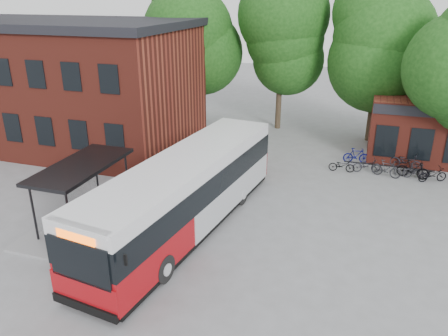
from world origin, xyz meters
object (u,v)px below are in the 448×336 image
(bicycle_4, at_px, (406,161))
(bicycle_6, at_px, (433,175))
(bicycle_3, at_px, (386,169))
(city_bus, at_px, (186,194))
(bicycle_2, at_px, (367,165))
(bus_shelter, at_px, (84,193))
(bicycle_5, at_px, (413,169))
(bicycle_0, at_px, (342,165))
(bicycle_7, at_px, (416,171))
(bicycle_1, at_px, (356,155))

(bicycle_4, distance_m, bicycle_6, 2.11)
(bicycle_3, relative_size, bicycle_4, 0.88)
(city_bus, relative_size, bicycle_2, 8.04)
(bus_shelter, bearing_deg, bicycle_5, 34.49)
(bicycle_0, distance_m, bicycle_7, 4.21)
(bicycle_1, relative_size, bicycle_7, 1.09)
(bicycle_3, relative_size, bicycle_5, 0.94)
(bicycle_1, height_order, bicycle_7, bicycle_1)
(bus_shelter, relative_size, bicycle_1, 4.29)
(city_bus, relative_size, bicycle_6, 8.05)
(bicycle_1, height_order, bicycle_6, bicycle_1)
(bus_shelter, height_order, bicycle_2, bus_shelter)
(city_bus, xyz_separation_m, bicycle_3, (8.83, 9.27, -1.22))
(bus_shelter, relative_size, bicycle_5, 3.87)
(bicycle_6, bearing_deg, bicycle_2, 60.33)
(bus_shelter, height_order, bicycle_4, bus_shelter)
(bicycle_0, height_order, bicycle_3, bicycle_3)
(bus_shelter, height_order, bicycle_6, bus_shelter)
(bicycle_6, bearing_deg, bicycle_7, 45.70)
(bicycle_3, bearing_deg, bicycle_7, -61.98)
(bicycle_2, distance_m, bicycle_5, 2.59)
(bus_shelter, xyz_separation_m, city_bus, (4.83, 0.82, 0.27))
(bicycle_3, bearing_deg, bicycle_0, 104.75)
(bicycle_1, xyz_separation_m, bicycle_4, (2.96, -0.14, 0.01))
(bicycle_0, distance_m, bicycle_3, 2.56)
(bicycle_3, bearing_deg, bicycle_1, 59.40)
(bicycle_3, relative_size, bicycle_6, 1.00)
(bicycle_0, xyz_separation_m, bicycle_4, (3.72, 1.68, 0.10))
(bicycle_3, bearing_deg, bicycle_2, 84.98)
(bus_shelter, bearing_deg, bicycle_3, 36.47)
(city_bus, distance_m, bicycle_5, 14.10)
(bicycle_1, height_order, bicycle_3, bicycle_3)
(bicycle_2, bearing_deg, bicycle_7, -105.76)
(city_bus, xyz_separation_m, bicycle_7, (10.45, 9.65, -1.27))
(bicycle_0, bearing_deg, bicycle_1, -25.82)
(bicycle_3, height_order, bicycle_6, bicycle_3)
(bus_shelter, distance_m, bicycle_7, 18.55)
(bicycle_0, height_order, bicycle_2, bicycle_2)
(bus_shelter, relative_size, bicycle_4, 3.65)
(bicycle_3, bearing_deg, bicycle_4, -19.80)
(city_bus, bearing_deg, bicycle_7, 50.18)
(bicycle_1, distance_m, bicycle_4, 2.96)
(bicycle_7, bearing_deg, bus_shelter, 105.98)
(bicycle_6, bearing_deg, bicycle_5, 52.82)
(bicycle_7, bearing_deg, bicycle_2, 71.09)
(bicycle_0, xyz_separation_m, bicycle_2, (1.44, 0.40, 0.04))
(bicycle_4, height_order, bicycle_6, bicycle_4)
(bicycle_2, bearing_deg, bicycle_0, 90.19)
(bicycle_0, height_order, bicycle_1, bicycle_1)
(bus_shelter, bearing_deg, bicycle_6, 32.13)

